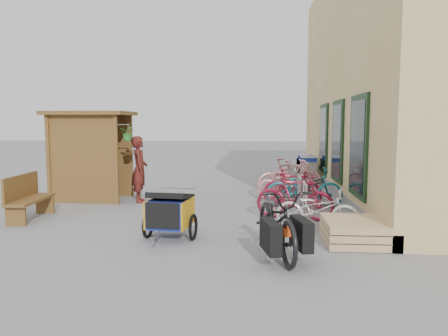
# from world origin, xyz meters

# --- Properties ---
(ground) EXTENTS (80.00, 80.00, 0.00)m
(ground) POSITION_xyz_m (0.00, 0.00, 0.00)
(ground) COLOR gray
(building) EXTENTS (6.07, 13.00, 7.00)m
(building) POSITION_xyz_m (6.49, 4.50, 3.49)
(building) COLOR #D9BD7D
(building) RESTS_ON ground
(kiosk) EXTENTS (2.49, 1.65, 2.40)m
(kiosk) POSITION_xyz_m (-3.28, 2.47, 1.55)
(kiosk) COLOR brown
(kiosk) RESTS_ON ground
(bike_rack) EXTENTS (0.05, 5.35, 0.86)m
(bike_rack) POSITION_xyz_m (2.30, 2.40, 0.52)
(bike_rack) COLOR #A5A8AD
(bike_rack) RESTS_ON ground
(pallet_stack) EXTENTS (1.00, 1.20, 0.40)m
(pallet_stack) POSITION_xyz_m (3.00, -1.40, 0.21)
(pallet_stack) COLOR tan
(pallet_stack) RESTS_ON ground
(bench) EXTENTS (0.56, 1.57, 0.98)m
(bench) POSITION_xyz_m (-3.68, -0.03, 0.50)
(bench) COLOR brown
(bench) RESTS_ON ground
(shopping_carts) EXTENTS (0.54, 2.16, 0.97)m
(shopping_carts) POSITION_xyz_m (3.00, 6.39, 0.57)
(shopping_carts) COLOR silver
(shopping_carts) RESTS_ON ground
(child_trailer) EXTENTS (0.96, 1.58, 0.91)m
(child_trailer) POSITION_xyz_m (-0.26, -1.35, 0.51)
(child_trailer) COLOR navy
(child_trailer) RESTS_ON ground
(cargo_bike) EXTENTS (1.19, 2.22, 1.11)m
(cargo_bike) POSITION_xyz_m (1.64, -2.21, 0.55)
(cargo_bike) COLOR black
(cargo_bike) RESTS_ON ground
(person_kiosk) EXTENTS (0.55, 0.72, 1.75)m
(person_kiosk) POSITION_xyz_m (-1.79, 2.20, 0.87)
(person_kiosk) COLOR maroon
(person_kiosk) RESTS_ON ground
(bike_0) EXTENTS (1.70, 0.95, 0.85)m
(bike_0) POSITION_xyz_m (2.48, -0.54, 0.42)
(bike_0) COLOR silver
(bike_0) RESTS_ON ground
(bike_1) EXTENTS (1.76, 0.91, 1.02)m
(bike_1) POSITION_xyz_m (2.13, 0.38, 0.51)
(bike_1) COLOR maroon
(bike_1) RESTS_ON ground
(bike_2) EXTENTS (1.89, 0.66, 0.99)m
(bike_2) POSITION_xyz_m (2.48, 1.79, 0.50)
(bike_2) COLOR #1C6870
(bike_2) RESTS_ON ground
(bike_3) EXTENTS (1.58, 0.81, 0.91)m
(bike_3) POSITION_xyz_m (2.21, 2.13, 0.46)
(bike_3) COLOR maroon
(bike_3) RESTS_ON ground
(bike_4) EXTENTS (1.65, 0.59, 0.86)m
(bike_4) POSITION_xyz_m (2.15, 2.87, 0.43)
(bike_4) COLOR pink
(bike_4) RESTS_ON ground
(bike_5) EXTENTS (1.93, 0.93, 1.12)m
(bike_5) POSITION_xyz_m (2.20, 3.27, 0.56)
(bike_5) COLOR pink
(bike_5) RESTS_ON ground
(bike_6) EXTENTS (1.66, 0.93, 0.83)m
(bike_6) POSITION_xyz_m (2.12, 4.13, 0.41)
(bike_6) COLOR pink
(bike_6) RESTS_ON ground
(bike_7) EXTENTS (1.59, 0.48, 0.95)m
(bike_7) POSITION_xyz_m (2.47, 4.33, 0.48)
(bike_7) COLOR pink
(bike_7) RESTS_ON ground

